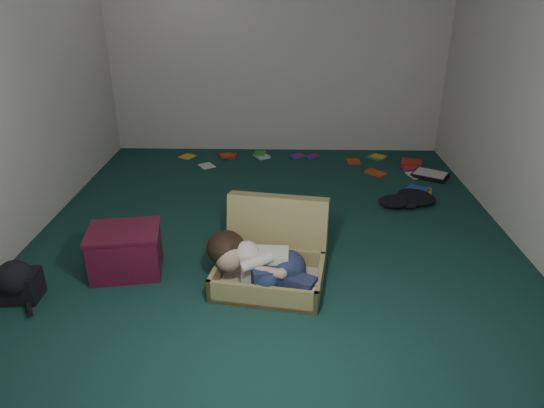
{
  "coord_description": "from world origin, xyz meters",
  "views": [
    {
      "loc": [
        0.08,
        -3.64,
        1.98
      ],
      "look_at": [
        0.0,
        -0.15,
        0.35
      ],
      "focal_mm": 32.0,
      "sensor_mm": 36.0,
      "label": 1
    }
  ],
  "objects": [
    {
      "name": "floor",
      "position": [
        0.0,
        0.0,
        0.0
      ],
      "size": [
        4.5,
        4.5,
        0.0
      ],
      "primitive_type": "plane",
      "color": "#153C37",
      "rests_on": "ground"
    },
    {
      "name": "wall_back",
      "position": [
        0.0,
        2.25,
        1.3
      ],
      "size": [
        4.5,
        0.0,
        4.5
      ],
      "primitive_type": "plane",
      "rotation": [
        1.57,
        0.0,
        0.0
      ],
      "color": "silver",
      "rests_on": "ground"
    },
    {
      "name": "wall_front",
      "position": [
        0.0,
        -2.25,
        1.3
      ],
      "size": [
        4.5,
        0.0,
        4.5
      ],
      "primitive_type": "plane",
      "rotation": [
        -1.57,
        0.0,
        0.0
      ],
      "color": "silver",
      "rests_on": "ground"
    },
    {
      "name": "wall_left",
      "position": [
        -2.0,
        0.0,
        1.3
      ],
      "size": [
        0.0,
        4.5,
        4.5
      ],
      "primitive_type": "plane",
      "rotation": [
        1.57,
        0.0,
        1.57
      ],
      "color": "silver",
      "rests_on": "ground"
    },
    {
      "name": "suitcase",
      "position": [
        0.02,
        -0.63,
        0.16
      ],
      "size": [
        0.85,
        0.84,
        0.55
      ],
      "rotation": [
        0.0,
        0.0,
        -0.16
      ],
      "color": "tan",
      "rests_on": "floor"
    },
    {
      "name": "person",
      "position": [
        -0.07,
        -0.81,
        0.21
      ],
      "size": [
        0.79,
        0.48,
        0.34
      ],
      "rotation": [
        0.0,
        0.0,
        -0.16
      ],
      "color": "white",
      "rests_on": "suitcase"
    },
    {
      "name": "maroon_bin",
      "position": [
        -1.06,
        -0.61,
        0.18
      ],
      "size": [
        0.57,
        0.48,
        0.35
      ],
      "rotation": [
        0.0,
        0.0,
        0.17
      ],
      "color": "#551128",
      "rests_on": "floor"
    },
    {
      "name": "backpack",
      "position": [
        -1.7,
        -0.96,
        0.11
      ],
      "size": [
        0.38,
        0.31,
        0.22
      ],
      "primitive_type": null,
      "rotation": [
        0.0,
        0.0,
        0.04
      ],
      "color": "black",
      "rests_on": "floor"
    },
    {
      "name": "clothing_pile",
      "position": [
        1.28,
        0.67,
        0.07
      ],
      "size": [
        0.45,
        0.39,
        0.13
      ],
      "primitive_type": null,
      "rotation": [
        0.0,
        0.0,
        0.11
      ],
      "color": "black",
      "rests_on": "floor"
    },
    {
      "name": "paper_tray",
      "position": [
        1.7,
        1.34,
        0.02
      ],
      "size": [
        0.45,
        0.41,
        0.05
      ],
      "rotation": [
        0.0,
        0.0,
        -0.53
      ],
      "color": "black",
      "rests_on": "floor"
    },
    {
      "name": "book_scatter",
      "position": [
        0.58,
        1.71,
        0.01
      ],
      "size": [
        2.88,
        1.21,
        0.02
      ],
      "color": "gold",
      "rests_on": "floor"
    }
  ]
}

